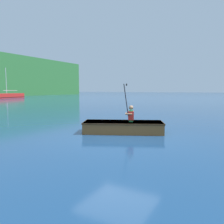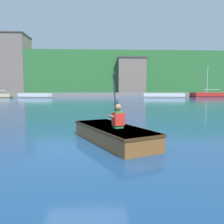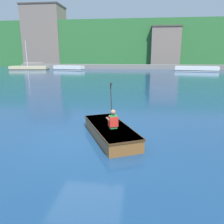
% 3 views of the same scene
% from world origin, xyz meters
% --- Properties ---
extents(ground_plane, '(300.00, 300.00, 0.00)m').
position_xyz_m(ground_plane, '(0.00, 0.00, 0.00)').
color(ground_plane, navy).
extents(shoreline_ridge, '(120.00, 20.00, 11.32)m').
position_xyz_m(shoreline_ridge, '(0.00, 58.85, 5.66)').
color(shoreline_ridge, '#2D6B33').
rests_on(shoreline_ridge, ground).
extents(waterfront_warehouse_left, '(10.12, 7.60, 15.30)m').
position_xyz_m(waterfront_warehouse_left, '(-23.38, 52.11, 7.66)').
color(waterfront_warehouse_left, '#75665B').
rests_on(waterfront_warehouse_left, ground).
extents(waterfront_office_block_center, '(7.00, 8.12, 9.43)m').
position_xyz_m(waterfront_office_block_center, '(7.86, 50.89, 4.73)').
color(waterfront_office_block_center, '#75665B').
rests_on(waterfront_office_block_center, ground).
extents(marina_dock, '(48.08, 2.40, 0.90)m').
position_xyz_m(marina_dock, '(0.00, 40.56, 0.45)').
color(marina_dock, slate).
rests_on(marina_dock, ground).
extents(moored_boat_dock_west_end, '(7.83, 4.06, 0.83)m').
position_xyz_m(moored_boat_dock_west_end, '(12.15, 35.16, 0.39)').
color(moored_boat_dock_west_end, white).
rests_on(moored_boat_dock_west_end, ground).
extents(moored_boat_dock_west_inner, '(7.59, 3.46, 5.59)m').
position_xyz_m(moored_boat_dock_west_inner, '(-19.94, 35.21, 0.34)').
color(moored_boat_dock_west_inner, '#CCB789').
rests_on(moored_boat_dock_west_inner, ground).
extents(moored_boat_dock_center_far, '(6.26, 3.16, 0.84)m').
position_xyz_m(moored_boat_dock_center_far, '(-11.84, 35.18, 0.39)').
color(moored_boat_dock_center_far, white).
rests_on(moored_boat_dock_center_far, ground).
extents(rowboat_foreground, '(2.34, 3.25, 0.43)m').
position_xyz_m(rowboat_foreground, '(0.77, 0.26, 0.25)').
color(rowboat_foreground, brown).
rests_on(rowboat_foreground, ground).
extents(person_paddler, '(0.43, 0.44, 1.47)m').
position_xyz_m(person_paddler, '(0.91, -0.04, 0.73)').
color(person_paddler, '#267F3F').
rests_on(person_paddler, rowboat_foreground).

